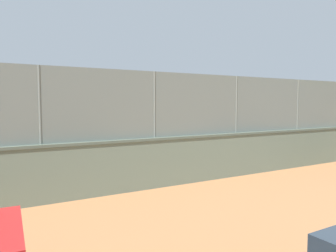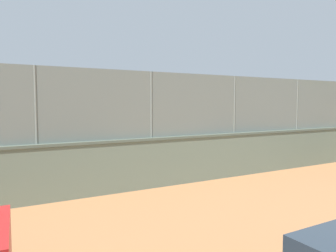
% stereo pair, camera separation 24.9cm
% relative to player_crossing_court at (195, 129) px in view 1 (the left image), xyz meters
% --- Properties ---
extents(ground_plane, '(260.00, 260.00, 0.00)m').
position_rel_player_crossing_court_xyz_m(ground_plane, '(4.80, -0.24, -0.88)').
color(ground_plane, '#A36B42').
extents(perimeter_wall, '(24.04, 1.13, 1.59)m').
position_rel_player_crossing_court_xyz_m(perimeter_wall, '(6.22, 9.88, -0.08)').
color(perimeter_wall, slate).
rests_on(perimeter_wall, ground_plane).
extents(fence_panel_on_wall, '(23.62, 0.77, 2.07)m').
position_rel_player_crossing_court_xyz_m(fence_panel_on_wall, '(6.22, 9.88, 1.75)').
color(fence_panel_on_wall, slate).
rests_on(fence_panel_on_wall, perimeter_wall).
extents(player_crossing_court, '(0.88, 0.96, 1.50)m').
position_rel_player_crossing_court_xyz_m(player_crossing_court, '(0.00, 0.00, 0.00)').
color(player_crossing_court, '#591919').
rests_on(player_crossing_court, ground_plane).
extents(player_at_service_line, '(0.76, 1.25, 1.62)m').
position_rel_player_crossing_court_xyz_m(player_at_service_line, '(7.12, -1.28, 0.07)').
color(player_at_service_line, black).
rests_on(player_at_service_line, ground_plane).
extents(sports_ball, '(0.18, 0.18, 0.18)m').
position_rel_player_crossing_court_xyz_m(sports_ball, '(0.34, 0.86, -0.79)').
color(sports_ball, white).
rests_on(sports_ball, ground_plane).
extents(spare_ball_by_wall, '(0.10, 0.10, 0.10)m').
position_rel_player_crossing_court_xyz_m(spare_ball_by_wall, '(9.75, 8.71, -0.83)').
color(spare_ball_by_wall, orange).
rests_on(spare_ball_by_wall, ground_plane).
extents(courtside_bench, '(1.61, 0.43, 0.87)m').
position_rel_player_crossing_court_xyz_m(courtside_bench, '(2.37, 8.78, -0.42)').
color(courtside_bench, gray).
rests_on(courtside_bench, ground_plane).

